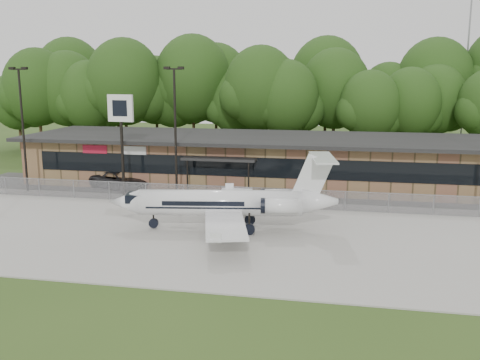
% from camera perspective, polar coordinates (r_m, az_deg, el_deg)
% --- Properties ---
extents(ground, '(160.00, 160.00, 0.00)m').
position_cam_1_polar(ground, '(25.95, -7.41, -10.75)').
color(ground, '#2E4819').
rests_on(ground, ground).
extents(apron, '(64.00, 18.00, 0.08)m').
position_cam_1_polar(apron, '(33.17, -3.00, -5.66)').
color(apron, '#9E9B93').
rests_on(apron, ground).
extents(parking_lot, '(50.00, 9.00, 0.06)m').
position_cam_1_polar(parking_lot, '(44.05, 0.67, -1.41)').
color(parking_lot, '#383835').
rests_on(parking_lot, ground).
extents(terminal, '(41.00, 11.65, 4.30)m').
position_cam_1_polar(terminal, '(47.94, 1.65, 2.24)').
color(terminal, olive).
rests_on(terminal, ground).
extents(fence, '(46.00, 0.04, 1.52)m').
position_cam_1_polar(fence, '(39.58, -0.52, -1.75)').
color(fence, gray).
rests_on(fence, ground).
extents(treeline, '(72.00, 12.00, 15.00)m').
position_cam_1_polar(treeline, '(65.26, 4.37, 9.30)').
color(treeline, '#1D3912').
rests_on(treeline, ground).
extents(radio_mast, '(0.20, 0.20, 25.00)m').
position_cam_1_polar(radio_mast, '(72.20, 23.11, 12.61)').
color(radio_mast, gray).
rests_on(radio_mast, ground).
extents(light_pole_left, '(1.55, 0.30, 10.23)m').
position_cam_1_polar(light_pole_left, '(47.16, -22.20, 5.92)').
color(light_pole_left, black).
rests_on(light_pole_left, ground).
extents(light_pole_mid, '(1.55, 0.30, 10.23)m').
position_cam_1_polar(light_pole_mid, '(41.47, -6.93, 6.05)').
color(light_pole_mid, black).
rests_on(light_pole_mid, ground).
extents(business_jet, '(14.43, 12.93, 4.86)m').
position_cam_1_polar(business_jet, '(33.31, -1.19, -2.55)').
color(business_jet, silver).
rests_on(business_jet, ground).
extents(suv, '(6.01, 4.34, 1.52)m').
position_cam_1_polar(suv, '(46.85, -12.70, -0.00)').
color(suv, '#303033').
rests_on(suv, ground).
extents(pole_sign, '(2.13, 0.40, 8.10)m').
position_cam_1_polar(pole_sign, '(43.36, -12.59, 6.37)').
color(pole_sign, black).
rests_on(pole_sign, ground).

